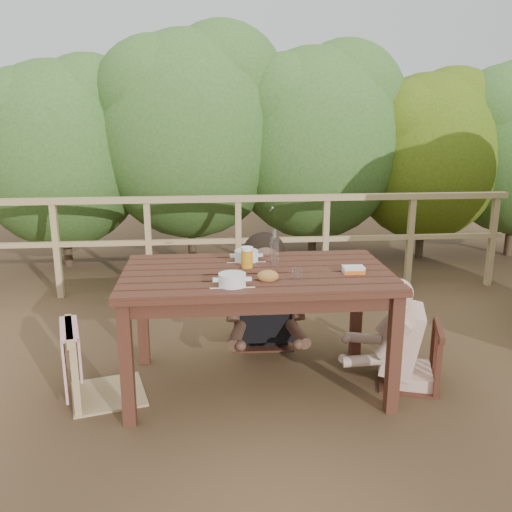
{
  "coord_description": "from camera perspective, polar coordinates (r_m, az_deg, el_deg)",
  "views": [
    {
      "loc": [
        -0.32,
        -3.39,
        1.81
      ],
      "look_at": [
        0.0,
        0.05,
        0.9
      ],
      "focal_mm": 38.3,
      "sensor_mm": 36.0,
      "label": 1
    }
  ],
  "objects": [
    {
      "name": "hedge_row",
      "position": [
        6.63,
        0.97,
        15.54
      ],
      "size": [
        6.6,
        1.6,
        3.8
      ],
      "primitive_type": null,
      "color": "#335521",
      "rests_on": "ground"
    },
    {
      "name": "woman",
      "position": [
        4.3,
        0.65,
        0.01
      ],
      "size": [
        0.59,
        0.72,
        1.43
      ],
      "primitive_type": null,
      "rotation": [
        0.0,
        0.0,
        3.12
      ],
      "color": "black",
      "rests_on": "ground"
    },
    {
      "name": "beer_glass",
      "position": [
        3.59,
        -0.94,
        -0.26
      ],
      "size": [
        0.08,
        0.08,
        0.15
      ],
      "primitive_type": "cylinder",
      "color": "orange",
      "rests_on": "table"
    },
    {
      "name": "tumbler",
      "position": [
        3.38,
        4.35,
        -1.96
      ],
      "size": [
        0.07,
        0.07,
        0.08
      ],
      "primitive_type": "cylinder",
      "color": "silver",
      "rests_on": "table"
    },
    {
      "name": "diner_right",
      "position": [
        3.79,
        16.62,
        -4.34
      ],
      "size": [
        0.72,
        0.65,
        1.22
      ],
      "primitive_type": null,
      "rotation": [
        0.0,
        0.0,
        1.26
      ],
      "color": "#D8A994",
      "rests_on": "ground"
    },
    {
      "name": "ground",
      "position": [
        3.85,
        0.07,
        -13.25
      ],
      "size": [
        60.0,
        60.0,
        0.0
      ],
      "primitive_type": "plane",
      "color": "brown",
      "rests_on": "ground"
    },
    {
      "name": "chair_far",
      "position": [
        4.35,
        0.67,
        -3.19
      ],
      "size": [
        0.48,
        0.48,
        0.94
      ],
      "primitive_type": "cube",
      "rotation": [
        0.0,
        0.0,
        -0.02
      ],
      "color": "#3B1D13",
      "rests_on": "ground"
    },
    {
      "name": "bread_roll",
      "position": [
        3.33,
        1.24,
        -2.15
      ],
      "size": [
        0.14,
        0.1,
        0.08
      ],
      "primitive_type": "ellipsoid",
      "color": "#AA672E",
      "rests_on": "table"
    },
    {
      "name": "butter_tub",
      "position": [
        3.54,
        10.13,
        -1.55
      ],
      "size": [
        0.14,
        0.1,
        0.06
      ],
      "primitive_type": "cube",
      "rotation": [
        0.0,
        0.0,
        -0.04
      ],
      "color": "white",
      "rests_on": "table"
    },
    {
      "name": "bottle",
      "position": [
        3.64,
        1.94,
        0.76
      ],
      "size": [
        0.06,
        0.06,
        0.26
      ],
      "primitive_type": "cylinder",
      "color": "white",
      "rests_on": "table"
    },
    {
      "name": "railing",
      "position": [
        5.55,
        -1.85,
        1.16
      ],
      "size": [
        5.6,
        0.1,
        1.01
      ],
      "primitive_type": "cube",
      "color": "tan",
      "rests_on": "ground"
    },
    {
      "name": "chair_right",
      "position": [
        3.85,
        15.98,
        -7.2
      ],
      "size": [
        0.51,
        0.51,
        0.81
      ],
      "primitive_type": "cube",
      "rotation": [
        0.0,
        0.0,
        -1.88
      ],
      "color": "#3B1D13",
      "rests_on": "ground"
    },
    {
      "name": "chair_left",
      "position": [
        3.65,
        -15.65,
        -7.14
      ],
      "size": [
        0.58,
        0.58,
        0.96
      ],
      "primitive_type": "cube",
      "rotation": [
        0.0,
        0.0,
        1.83
      ],
      "color": "tan",
      "rests_on": "ground"
    },
    {
      "name": "soup_near",
      "position": [
        3.23,
        -2.5,
        -2.62
      ],
      "size": [
        0.27,
        0.27,
        0.09
      ],
      "primitive_type": "cylinder",
      "color": "white",
      "rests_on": "table"
    },
    {
      "name": "soup_far",
      "position": [
        3.76,
        -1.01,
        -0.08
      ],
      "size": [
        0.27,
        0.27,
        0.09
      ],
      "primitive_type": "cylinder",
      "color": "white",
      "rests_on": "table"
    },
    {
      "name": "table",
      "position": [
        3.68,
        0.07,
        -7.74
      ],
      "size": [
        1.73,
        0.97,
        0.8
      ],
      "primitive_type": "cube",
      "color": "#3B1D13",
      "rests_on": "ground"
    }
  ]
}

